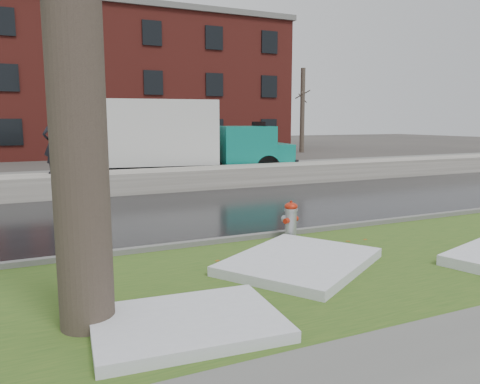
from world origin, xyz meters
name	(u,v)px	position (x,y,z in m)	size (l,w,h in m)	color
ground	(264,254)	(0.00, 0.00, 0.00)	(120.00, 120.00, 0.00)	#47423D
verge	(300,273)	(0.00, -1.25, 0.02)	(60.00, 4.50, 0.04)	#2C4E1A
road	(188,212)	(0.00, 4.50, 0.01)	(60.00, 7.00, 0.03)	black
parking_lot	(126,178)	(0.00, 13.00, 0.01)	(60.00, 9.00, 0.03)	slate
curb	(242,239)	(0.00, 1.00, 0.07)	(60.00, 0.15, 0.14)	slate
snowbank	(150,181)	(0.00, 8.70, 0.38)	(60.00, 1.60, 0.75)	#B5AEA5
brick_building	(105,87)	(2.00, 30.00, 5.00)	(26.00, 12.00, 10.00)	maroon
bg_tree_right	(302,110)	(16.00, 24.00, 3.33)	(1.40, 1.62, 6.50)	brown
fire_hydrant	(291,219)	(0.93, 0.61, 0.48)	(0.41, 0.39, 0.83)	#9A9CA2
box_truck	(177,139)	(1.82, 11.25, 1.75)	(10.07, 3.55, 3.32)	black
worker	(54,144)	(-3.06, 9.13, 1.73)	(0.72, 0.47, 1.97)	black
snow_patch_near	(300,261)	(0.17, -0.99, 0.12)	(2.60, 2.00, 0.16)	silver
snow_patch_far	(187,323)	(-2.36, -2.50, 0.11)	(2.20, 1.60, 0.14)	silver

